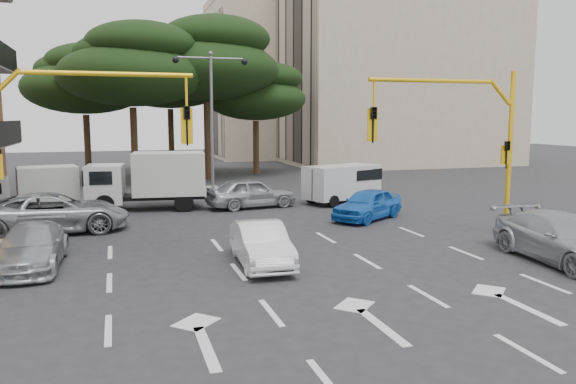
% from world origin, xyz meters
% --- Properties ---
extents(ground, '(120.00, 120.00, 0.00)m').
position_xyz_m(ground, '(0.00, 0.00, 0.00)').
color(ground, '#28282B').
rests_on(ground, ground).
extents(median_strip, '(1.40, 6.00, 0.15)m').
position_xyz_m(median_strip, '(0.00, 16.00, 0.07)').
color(median_strip, gray).
rests_on(median_strip, ground).
extents(apartment_beige_near, '(20.20, 12.15, 18.70)m').
position_xyz_m(apartment_beige_near, '(19.95, 32.00, 9.35)').
color(apartment_beige_near, tan).
rests_on(apartment_beige_near, ground).
extents(apartment_beige_far, '(16.20, 12.15, 16.70)m').
position_xyz_m(apartment_beige_far, '(12.95, 44.00, 8.35)').
color(apartment_beige_far, tan).
rests_on(apartment_beige_far, ground).
extents(pine_left_near, '(9.15, 9.15, 10.23)m').
position_xyz_m(pine_left_near, '(-3.94, 21.96, 7.60)').
color(pine_left_near, '#382616').
rests_on(pine_left_near, ground).
extents(pine_center, '(9.98, 9.98, 11.16)m').
position_xyz_m(pine_center, '(1.06, 23.96, 8.30)').
color(pine_center, '#382616').
rests_on(pine_center, ground).
extents(pine_left_far, '(8.32, 8.32, 9.30)m').
position_xyz_m(pine_left_far, '(-6.94, 25.96, 6.91)').
color(pine_left_far, '#382616').
rests_on(pine_left_far, ground).
extents(pine_right, '(7.49, 7.49, 8.37)m').
position_xyz_m(pine_right, '(5.06, 25.96, 6.22)').
color(pine_right, '#382616').
rests_on(pine_right, ground).
extents(pine_back, '(9.15, 9.15, 10.23)m').
position_xyz_m(pine_back, '(-0.94, 28.96, 7.60)').
color(pine_back, '#382616').
rests_on(pine_back, ground).
extents(signal_mast_right, '(5.79, 0.37, 6.00)m').
position_xyz_m(signal_mast_right, '(6.80, 1.99, 3.88)').
color(signal_mast_right, yellow).
rests_on(signal_mast_right, ground).
extents(signal_mast_left, '(5.79, 0.37, 6.00)m').
position_xyz_m(signal_mast_left, '(-6.80, 1.99, 3.88)').
color(signal_mast_left, yellow).
rests_on(signal_mast_left, ground).
extents(street_lamp_center, '(4.16, 0.36, 7.77)m').
position_xyz_m(street_lamp_center, '(0.00, 16.00, 5.43)').
color(street_lamp_center, slate).
rests_on(street_lamp_center, median_strip).
extents(car_white_hatch, '(1.54, 3.91, 1.27)m').
position_xyz_m(car_white_hatch, '(-1.18, 0.56, 0.63)').
color(car_white_hatch, silver).
rests_on(car_white_hatch, ground).
extents(car_blue_compact, '(4.09, 3.50, 1.32)m').
position_xyz_m(car_blue_compact, '(5.03, 6.40, 0.66)').
color(car_blue_compact, blue).
rests_on(car_blue_compact, ground).
extents(car_silver_wagon, '(1.90, 4.36, 1.25)m').
position_xyz_m(car_silver_wagon, '(-7.66, 2.25, 0.62)').
color(car_silver_wagon, '#A3A5AB').
rests_on(car_silver_wagon, ground).
extents(car_silver_cross_a, '(5.68, 2.96, 1.53)m').
position_xyz_m(car_silver_cross_a, '(-7.53, 7.44, 0.76)').
color(car_silver_cross_a, '#9EA0A5').
rests_on(car_silver_cross_a, ground).
extents(car_silver_cross_b, '(4.50, 2.33, 1.46)m').
position_xyz_m(car_silver_cross_b, '(1.00, 10.92, 0.73)').
color(car_silver_cross_b, '#A7A9B0').
rests_on(car_silver_cross_b, ground).
extents(car_silver_parked, '(2.36, 5.15, 1.46)m').
position_xyz_m(car_silver_parked, '(7.60, -1.82, 0.73)').
color(car_silver_parked, '#A8AAB0').
rests_on(car_silver_parked, ground).
extents(van_white, '(4.30, 3.02, 1.96)m').
position_xyz_m(van_white, '(5.76, 11.00, 0.98)').
color(van_white, silver).
rests_on(van_white, ground).
extents(box_truck_a, '(4.54, 2.57, 2.10)m').
position_xyz_m(box_truck_a, '(-9.00, 12.51, 1.05)').
color(box_truck_a, silver).
rests_on(box_truck_a, ground).
extents(box_truck_b, '(5.71, 2.88, 2.71)m').
position_xyz_m(box_truck_b, '(-3.79, 11.89, 1.35)').
color(box_truck_b, silver).
rests_on(box_truck_b, ground).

